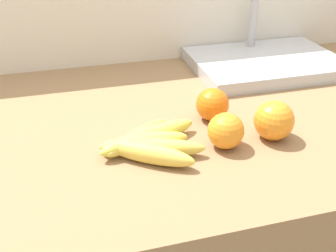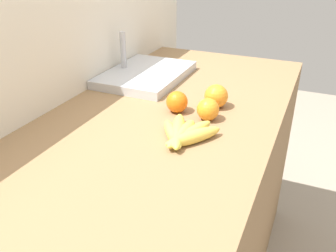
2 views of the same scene
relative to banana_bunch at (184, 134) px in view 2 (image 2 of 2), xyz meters
The scene contains 7 objects.
counter 0.49m from the banana_bunch, 71.73° to the left, with size 1.78×0.74×0.91m, color olive.
wall_back 0.59m from the banana_bunch, 85.55° to the left, with size 2.18×0.06×1.30m, color silver.
banana_bunch is the anchor object (origin of this frame).
orange_center 0.19m from the banana_bunch, 28.49° to the left, with size 0.07×0.07×0.07m, color orange.
orange_far_right 0.26m from the banana_bunch, ahead, with size 0.08×0.08×0.08m, color orange.
orange_back_right 0.16m from the banana_bunch, ahead, with size 0.07×0.07×0.07m, color orange.
sink_basin 0.55m from the banana_bunch, 38.54° to the left, with size 0.42×0.30×0.19m.
Camera 2 is at (-0.90, -0.45, 1.42)m, focal length 38.42 mm.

